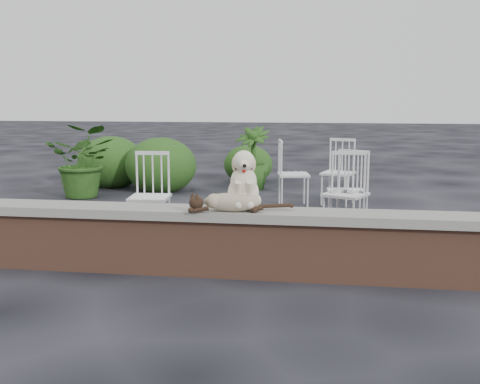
# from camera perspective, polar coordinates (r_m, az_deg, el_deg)

# --- Properties ---
(ground) EXTENTS (60.00, 60.00, 0.00)m
(ground) POSITION_cam_1_polar(r_m,az_deg,el_deg) (5.09, 4.59, -8.28)
(ground) COLOR black
(ground) RESTS_ON ground
(brick_wall) EXTENTS (6.00, 0.30, 0.50)m
(brick_wall) POSITION_cam_1_polar(r_m,az_deg,el_deg) (5.02, 4.62, -5.56)
(brick_wall) COLOR brown
(brick_wall) RESTS_ON ground
(capstone) EXTENTS (6.20, 0.40, 0.08)m
(capstone) POSITION_cam_1_polar(r_m,az_deg,el_deg) (4.96, 4.67, -2.32)
(capstone) COLOR slate
(capstone) RESTS_ON brick_wall
(dog) EXTENTS (0.42, 0.51, 0.52)m
(dog) POSITION_cam_1_polar(r_m,az_deg,el_deg) (5.01, 0.33, 1.34)
(dog) COLOR beige
(dog) RESTS_ON capstone
(cat) EXTENTS (1.08, 0.44, 0.18)m
(cat) POSITION_cam_1_polar(r_m,az_deg,el_deg) (4.90, -0.85, -0.88)
(cat) COLOR tan
(cat) RESTS_ON capstone
(chair_a) EXTENTS (0.61, 0.61, 0.94)m
(chair_a) POSITION_cam_1_polar(r_m,az_deg,el_deg) (6.41, -8.86, -0.37)
(chair_a) COLOR white
(chair_a) RESTS_ON ground
(chair_e) EXTENTS (0.65, 0.65, 0.94)m
(chair_e) POSITION_cam_1_polar(r_m,az_deg,el_deg) (8.22, 5.27, 1.84)
(chair_e) COLOR white
(chair_e) RESTS_ON ground
(chair_b) EXTENTS (0.70, 0.70, 0.94)m
(chair_b) POSITION_cam_1_polar(r_m,az_deg,el_deg) (8.46, 9.60, 1.96)
(chair_b) COLOR white
(chair_b) RESTS_ON ground
(chair_d) EXTENTS (0.75, 0.75, 0.94)m
(chair_d) POSITION_cam_1_polar(r_m,az_deg,el_deg) (6.63, 10.32, -0.08)
(chair_d) COLOR white
(chair_d) RESTS_ON ground
(chair_c) EXTENTS (0.60, 0.60, 0.94)m
(chair_c) POSITION_cam_1_polar(r_m,az_deg,el_deg) (6.83, 10.38, 0.19)
(chair_c) COLOR white
(chair_c) RESTS_ON ground
(potted_plant_a) EXTENTS (1.13, 1.01, 1.13)m
(potted_plant_a) POSITION_cam_1_polar(r_m,az_deg,el_deg) (9.23, -15.08, 2.98)
(potted_plant_a) COLOR #204B15
(potted_plant_a) RESTS_ON ground
(potted_plant_b) EXTENTS (0.73, 0.73, 1.05)m
(potted_plant_b) POSITION_cam_1_polar(r_m,az_deg,el_deg) (9.70, 1.18, 3.35)
(potted_plant_b) COLOR #204B15
(potted_plant_b) RESTS_ON ground
(shrubbery) EXTENTS (3.29, 2.18, 0.93)m
(shrubbery) POSITION_cam_1_polar(r_m,az_deg,el_deg) (10.03, -8.08, 2.71)
(shrubbery) COLOR #204B15
(shrubbery) RESTS_ON ground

